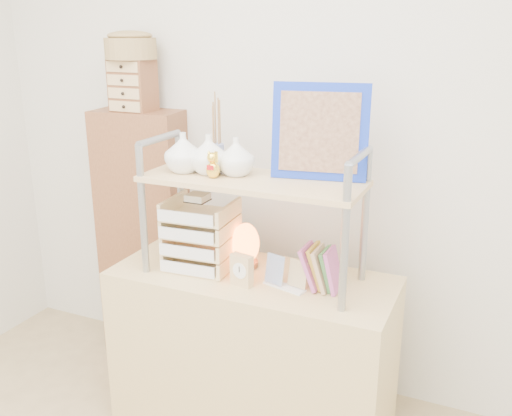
% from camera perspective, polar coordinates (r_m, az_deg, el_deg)
% --- Properties ---
extents(room_shell, '(3.42, 3.41, 2.61)m').
position_cam_1_polar(room_shell, '(1.51, -13.67, 15.15)').
color(room_shell, silver).
rests_on(room_shell, ground).
extents(desk, '(1.20, 0.50, 0.75)m').
position_cam_1_polar(desk, '(2.60, -0.36, -14.29)').
color(desk, tan).
rests_on(desk, ground).
extents(cabinet, '(0.47, 0.29, 1.35)m').
position_cam_1_polar(cabinet, '(3.12, -11.05, -2.82)').
color(cabinet, brown).
rests_on(cabinet, ground).
extents(hutch, '(0.90, 0.34, 0.80)m').
position_cam_1_polar(hutch, '(2.30, -1.29, 3.76)').
color(hutch, '#8E929B').
rests_on(hutch, desk).
extents(letter_tray, '(0.29, 0.27, 0.33)m').
position_cam_1_polar(letter_tray, '(2.46, -5.68, -3.03)').
color(letter_tray, '#D4B47F').
rests_on(letter_tray, desk).
extents(salt_lamp, '(0.13, 0.12, 0.20)m').
position_cam_1_polar(salt_lamp, '(2.47, -1.09, -3.69)').
color(salt_lamp, brown).
rests_on(salt_lamp, desk).
extents(desk_clock, '(0.10, 0.06, 0.13)m').
position_cam_1_polar(desk_clock, '(2.30, -1.44, -6.24)').
color(desk_clock, '#D8B474').
rests_on(desk_clock, desk).
extents(postcard_stand, '(0.19, 0.10, 0.13)m').
position_cam_1_polar(postcard_stand, '(2.30, 2.93, -7.08)').
color(postcard_stand, white).
rests_on(postcard_stand, desk).
extents(drawer_chest, '(0.20, 0.16, 0.25)m').
position_cam_1_polar(drawer_chest, '(2.93, -12.23, 11.89)').
color(drawer_chest, brown).
rests_on(drawer_chest, cabinet).
extents(woven_basket, '(0.25, 0.25, 0.10)m').
position_cam_1_polar(woven_basket, '(2.92, -12.44, 15.31)').
color(woven_basket, olive).
rests_on(woven_basket, drawer_chest).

